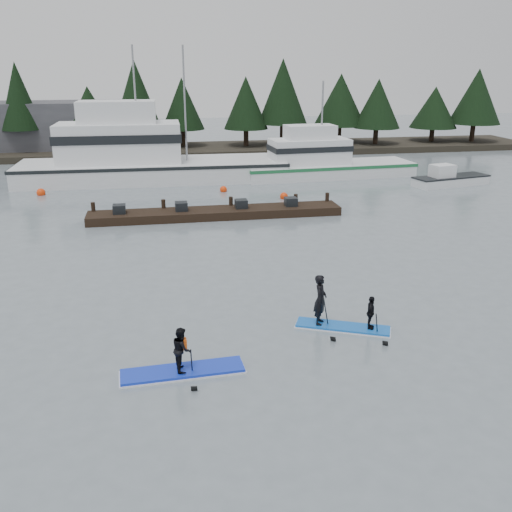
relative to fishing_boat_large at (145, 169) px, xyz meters
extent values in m
plane|color=slate|center=(4.63, -28.55, -0.86)|extent=(160.00, 160.00, 0.00)
cube|color=#2D281E|center=(4.63, 13.45, -0.56)|extent=(70.00, 8.00, 0.60)
cube|color=#4C4C51|center=(-9.37, 15.45, 1.64)|extent=(18.00, 6.00, 5.00)
cube|color=white|center=(0.62, -0.01, -0.72)|extent=(20.12, 5.90, 2.67)
cube|color=white|center=(-1.78, 0.03, 2.06)|extent=(9.08, 4.16, 2.89)
cylinder|color=gray|center=(-0.38, 0.01, 4.79)|extent=(0.14, 0.14, 8.36)
cube|color=white|center=(14.33, -0.85, -0.76)|extent=(13.72, 4.77, 1.93)
cube|color=white|center=(12.71, -0.96, 1.17)|extent=(6.24, 3.18, 1.93)
cylinder|color=gray|center=(13.66, -0.89, 3.32)|extent=(0.14, 0.14, 6.24)
cube|color=white|center=(22.22, -5.84, -0.52)|extent=(6.07, 2.96, 0.68)
cube|color=black|center=(4.13, -11.98, -0.61)|extent=(14.71, 2.04, 0.49)
sphere|color=#EC390B|center=(5.42, -5.08, -0.86)|extent=(0.51, 0.51, 0.51)
sphere|color=#EC390B|center=(18.70, -0.70, -0.86)|extent=(0.51, 0.51, 0.51)
sphere|color=#EC390B|center=(9.12, -7.95, -0.86)|extent=(0.53, 0.53, 0.53)
sphere|color=#EC390B|center=(-7.02, -4.01, -0.86)|extent=(0.59, 0.59, 0.59)
cube|color=#1532CB|center=(1.23, -29.48, -0.79)|extent=(3.61, 1.07, 0.13)
imported|color=black|center=(1.23, -29.48, -0.06)|extent=(0.54, 0.67, 1.33)
cube|color=#FF5D15|center=(1.23, -29.48, 0.10)|extent=(0.31, 0.22, 0.32)
cylinder|color=black|center=(1.49, -29.69, -0.52)|extent=(0.11, 0.90, 1.52)
cube|color=blue|center=(6.77, -27.46, -0.80)|extent=(3.19, 1.96, 0.11)
imported|color=black|center=(6.04, -27.13, 0.13)|extent=(0.65, 0.76, 1.76)
cylinder|color=black|center=(6.18, -27.43, -0.30)|extent=(0.55, 0.85, 1.67)
imported|color=black|center=(7.59, -27.82, -0.17)|extent=(0.53, 0.73, 1.16)
cylinder|color=black|center=(7.73, -28.12, -0.63)|extent=(0.49, 0.75, 1.46)
camera|label=1|loc=(0.77, -44.27, 7.74)|focal=40.00mm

